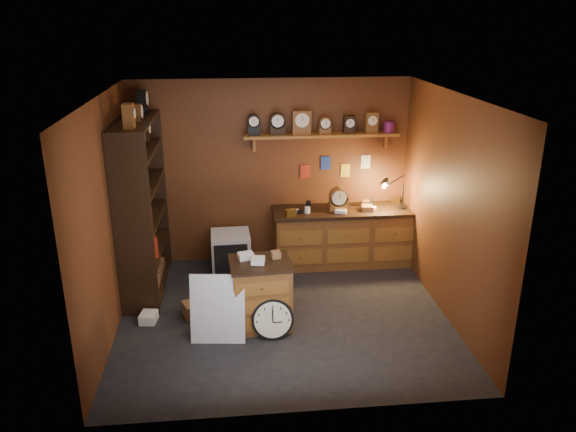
# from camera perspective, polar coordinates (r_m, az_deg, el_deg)

# --- Properties ---
(floor) EXTENTS (4.00, 4.00, 0.00)m
(floor) POSITION_cam_1_polar(r_m,az_deg,el_deg) (7.09, -0.45, -10.07)
(floor) COLOR black
(floor) RESTS_ON ground
(room_shell) EXTENTS (4.02, 3.62, 2.71)m
(room_shell) POSITION_cam_1_polar(r_m,az_deg,el_deg) (6.51, -0.20, 3.67)
(room_shell) COLOR #5C2F15
(room_shell) RESTS_ON ground
(shelving_unit) EXTENTS (0.47, 1.60, 2.58)m
(shelving_unit) POSITION_cam_1_polar(r_m,az_deg,el_deg) (7.55, -14.89, 1.57)
(shelving_unit) COLOR black
(shelving_unit) RESTS_ON ground
(workbench) EXTENTS (2.12, 0.66, 1.36)m
(workbench) POSITION_cam_1_polar(r_m,az_deg,el_deg) (8.35, 5.75, -1.76)
(workbench) COLOR brown
(workbench) RESTS_ON ground
(low_cabinet) EXTENTS (0.75, 0.65, 0.91)m
(low_cabinet) POSITION_cam_1_polar(r_m,az_deg,el_deg) (6.71, -2.78, -7.64)
(low_cabinet) COLOR brown
(low_cabinet) RESTS_ON ground
(big_round_clock) EXTENTS (0.49, 0.16, 0.49)m
(big_round_clock) POSITION_cam_1_polar(r_m,az_deg,el_deg) (6.54, -1.58, -10.44)
(big_round_clock) COLOR black
(big_round_clock) RESTS_ON ground
(white_panel) EXTENTS (0.63, 0.24, 0.82)m
(white_panel) POSITION_cam_1_polar(r_m,az_deg,el_deg) (6.67, -7.02, -12.36)
(white_panel) COLOR silver
(white_panel) RESTS_ON ground
(mini_fridge) EXTENTS (0.57, 0.58, 0.57)m
(mini_fridge) POSITION_cam_1_polar(r_m,az_deg,el_deg) (8.17, -5.82, -3.67)
(mini_fridge) COLOR silver
(mini_fridge) RESTS_ON ground
(floor_box_a) EXTENTS (0.37, 0.34, 0.18)m
(floor_box_a) POSITION_cam_1_polar(r_m,az_deg,el_deg) (7.13, -9.31, -9.32)
(floor_box_a) COLOR #8E623E
(floor_box_a) RESTS_ON ground
(floor_box_b) EXTENTS (0.22, 0.25, 0.11)m
(floor_box_b) POSITION_cam_1_polar(r_m,az_deg,el_deg) (7.14, -13.98, -9.96)
(floor_box_b) COLOR white
(floor_box_b) RESTS_ON ground
(floor_box_c) EXTENTS (0.30, 0.28, 0.18)m
(floor_box_c) POSITION_cam_1_polar(r_m,az_deg,el_deg) (7.35, -8.05, -8.33)
(floor_box_c) COLOR #8E623E
(floor_box_c) RESTS_ON ground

